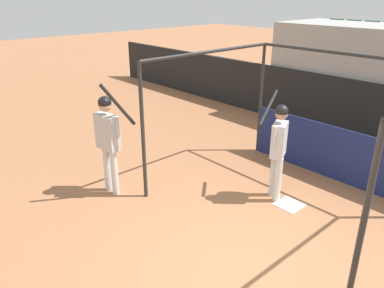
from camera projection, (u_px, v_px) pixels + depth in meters
ground_plane at (249, 276)px, 5.13m from camera, size 60.00×60.00×0.00m
batting_cage at (324, 136)px, 7.05m from camera, size 4.04×3.40×2.57m
home_plate at (289, 205)px, 6.83m from camera, size 0.44×0.44×0.02m
player_batter at (278, 143)px, 6.66m from camera, size 0.66×0.71×1.94m
player_waiting at (108, 135)px, 6.83m from camera, size 0.80×0.57×2.23m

